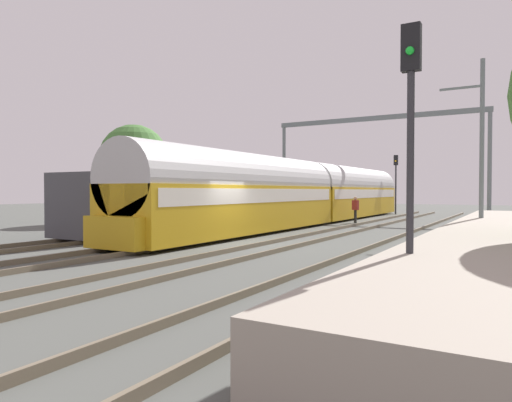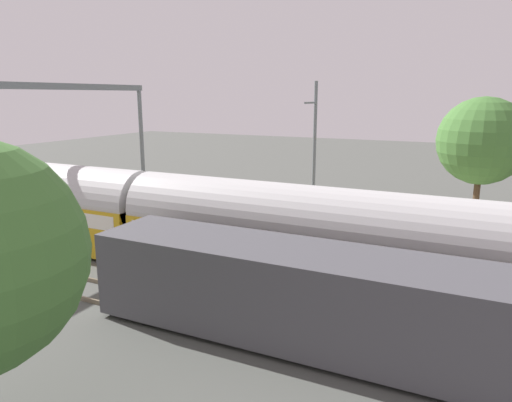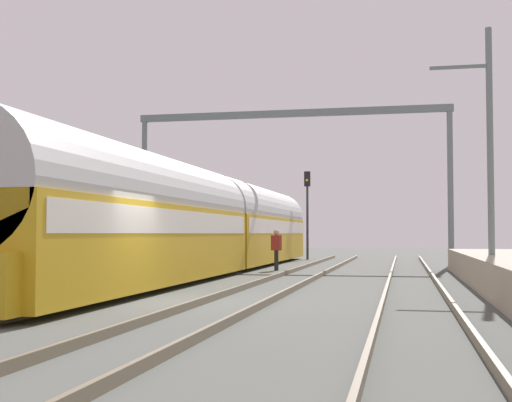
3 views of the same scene
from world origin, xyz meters
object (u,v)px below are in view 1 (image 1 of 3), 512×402
(railway_signal_near, at_px, (411,125))
(freight_car, at_px, (174,203))
(person_crossing, at_px, (355,207))
(catenary_gantry, at_px, (376,142))
(railway_signal_far, at_px, (396,177))
(passenger_train, at_px, (310,193))

(railway_signal_near, bearing_deg, freight_car, 145.92)
(freight_car, xyz_separation_m, railway_signal_near, (13.84, -9.37, 1.91))
(railway_signal_near, bearing_deg, person_crossing, 110.72)
(railway_signal_near, bearing_deg, catenary_gantry, 107.02)
(freight_car, bearing_deg, railway_signal_far, 76.05)
(person_crossing, height_order, railway_signal_far, railway_signal_far)
(passenger_train, relative_size, railway_signal_near, 6.18)
(passenger_train, distance_m, freight_car, 9.56)
(freight_car, distance_m, person_crossing, 12.55)
(person_crossing, xyz_separation_m, railway_signal_far, (-0.35, 12.49, 2.34))
(person_crossing, bearing_deg, passenger_train, -120.43)
(freight_car, height_order, catenary_gantry, catenary_gantry)
(railway_signal_near, bearing_deg, railway_signal_far, 103.76)
(railway_signal_near, relative_size, catenary_gantry, 0.33)
(railway_signal_near, distance_m, catenary_gantry, 27.42)
(passenger_train, height_order, person_crossing, passenger_train)
(passenger_train, bearing_deg, catenary_gantry, 76.35)
(freight_car, relative_size, person_crossing, 7.51)
(freight_car, xyz_separation_m, catenary_gantry, (5.85, 16.74, 4.41))
(railway_signal_near, height_order, railway_signal_far, railway_signal_near)
(passenger_train, xyz_separation_m, freight_car, (-3.90, -8.72, -0.50))
(freight_car, bearing_deg, passenger_train, 65.90)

